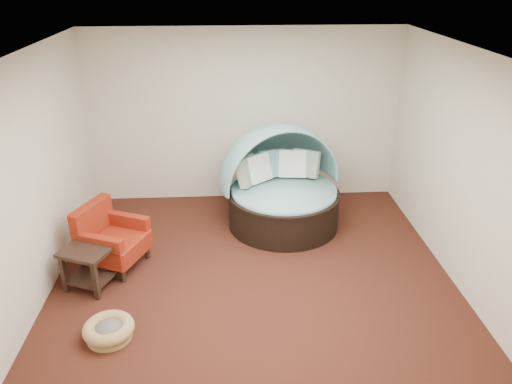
{
  "coord_description": "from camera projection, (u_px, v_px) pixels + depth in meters",
  "views": [
    {
      "loc": [
        -0.3,
        -5.3,
        3.64
      ],
      "look_at": [
        0.06,
        0.6,
        0.93
      ],
      "focal_mm": 35.0,
      "sensor_mm": 36.0,
      "label": 1
    }
  ],
  "objects": [
    {
      "name": "wall_right",
      "position": [
        464.0,
        172.0,
        5.9
      ],
      "size": [
        0.0,
        5.0,
        5.0
      ],
      "primitive_type": "plane",
      "rotation": [
        1.57,
        0.0,
        -1.57
      ],
      "color": "beige",
      "rests_on": "floor"
    },
    {
      "name": "side_table",
      "position": [
        90.0,
        261.0,
        6.06
      ],
      "size": [
        0.74,
        0.74,
        0.54
      ],
      "rotation": [
        0.0,
        0.0,
        -0.4
      ],
      "color": "black",
      "rests_on": "floor"
    },
    {
      "name": "wall_front",
      "position": [
        274.0,
        315.0,
        3.49
      ],
      "size": [
        5.0,
        0.0,
        5.0
      ],
      "primitive_type": "plane",
      "rotation": [
        -1.57,
        0.0,
        0.0
      ],
      "color": "beige",
      "rests_on": "floor"
    },
    {
      "name": "wall_back",
      "position": [
        245.0,
        116.0,
        8.03
      ],
      "size": [
        5.0,
        0.0,
        5.0
      ],
      "primitive_type": "plane",
      "rotation": [
        1.57,
        0.0,
        0.0
      ],
      "color": "beige",
      "rests_on": "floor"
    },
    {
      "name": "canopy_daybed",
      "position": [
        281.0,
        179.0,
        7.43
      ],
      "size": [
        2.11,
        2.08,
        1.53
      ],
      "rotation": [
        0.0,
        0.0,
        0.29
      ],
      "color": "black",
      "rests_on": "floor"
    },
    {
      "name": "pet_basket",
      "position": [
        109.0,
        330.0,
        5.3
      ],
      "size": [
        0.61,
        0.61,
        0.19
      ],
      "rotation": [
        0.0,
        0.0,
        -0.13
      ],
      "color": "#9C7B47",
      "rests_on": "floor"
    },
    {
      "name": "ceiling",
      "position": [
        254.0,
        53.0,
        5.17
      ],
      "size": [
        5.0,
        5.0,
        0.0
      ],
      "primitive_type": "plane",
      "rotation": [
        3.14,
        0.0,
        0.0
      ],
      "color": "white",
      "rests_on": "wall_back"
    },
    {
      "name": "floor",
      "position": [
        254.0,
        278.0,
        6.34
      ],
      "size": [
        5.0,
        5.0,
        0.0
      ],
      "primitive_type": "plane",
      "color": "#471E14",
      "rests_on": "ground"
    },
    {
      "name": "red_armchair",
      "position": [
        110.0,
        238.0,
        6.47
      ],
      "size": [
        0.96,
        0.96,
        0.86
      ],
      "rotation": [
        0.0,
        0.0,
        -0.39
      ],
      "color": "black",
      "rests_on": "floor"
    },
    {
      "name": "wall_left",
      "position": [
        33.0,
        182.0,
        5.62
      ],
      "size": [
        0.0,
        5.0,
        5.0
      ],
      "primitive_type": "plane",
      "rotation": [
        1.57,
        0.0,
        1.57
      ],
      "color": "beige",
      "rests_on": "floor"
    }
  ]
}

